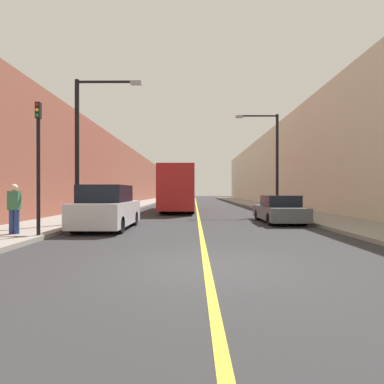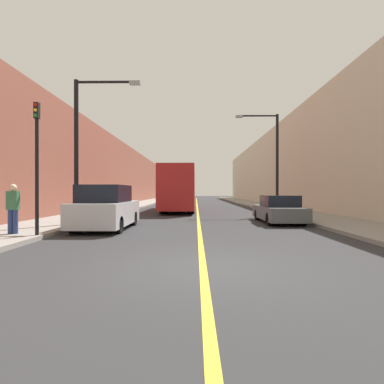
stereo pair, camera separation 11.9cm
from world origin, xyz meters
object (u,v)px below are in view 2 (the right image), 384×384
Objects in this scene: traffic_light at (37,163)px; bus at (180,188)px; parked_suv_left at (106,209)px; street_lamp_left at (83,139)px; street_lamp_right at (273,155)px; pedestrian at (13,208)px; car_right_near at (279,210)px.

bus is at bearing 75.08° from traffic_light.
bus is at bearing 78.40° from parked_suv_left.
bus is 1.68× the size of street_lamp_left.
bus is 15.75m from traffic_light.
traffic_light is at bearing -134.06° from street_lamp_right.
traffic_light is (-0.23, -3.62, -1.45)m from street_lamp_left.
bus is 8.26m from street_lamp_right.
pedestrian is at bearing -135.04° from parked_suv_left.
street_lamp_right reaches higher than bus.
street_lamp_left reaches higher than car_right_near.
pedestrian is (-10.80, -5.30, 0.41)m from car_right_near.
street_lamp_right is at bearing 45.94° from traffic_light.
street_lamp_right is (9.43, 8.46, 3.36)m from parked_suv_left.
street_lamp_right is at bearing 42.57° from pedestrian.
street_lamp_right reaches higher than parked_suv_left.
parked_suv_left reaches higher than car_right_near.
street_lamp_left reaches higher than traffic_light.
pedestrian is (-11.97, -10.99, -3.18)m from street_lamp_right.
pedestrian is at bearing 162.71° from traffic_light.
traffic_light is (-1.52, -2.85, 1.72)m from parked_suv_left.
street_lamp_left is at bearing 149.29° from parked_suv_left.
traffic_light is at bearing -17.29° from pedestrian.
street_lamp_right is (6.89, -3.89, 2.35)m from bus.
bus is 11.24m from car_right_near.
traffic_light is at bearing -93.58° from street_lamp_left.
pedestrian is at bearing -153.87° from car_right_near.
parked_suv_left is 3.59m from pedestrian.
car_right_near is 2.56× the size of pedestrian.
street_lamp_left is 13.20m from street_lamp_right.
traffic_light is (-10.95, -11.31, -1.63)m from street_lamp_right.
street_lamp_left is 3.79× the size of pedestrian.
street_lamp_left is 4.62m from pedestrian.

